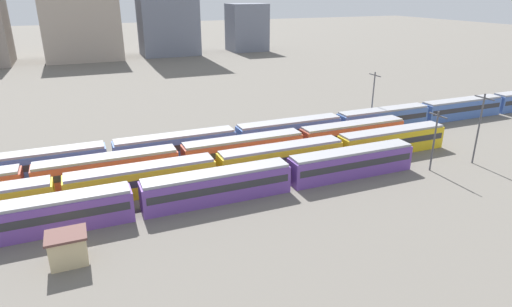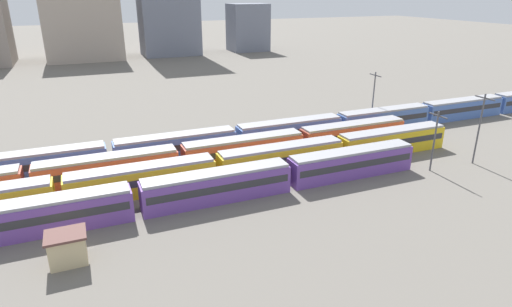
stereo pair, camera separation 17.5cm
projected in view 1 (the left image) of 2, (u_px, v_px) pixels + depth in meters
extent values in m
plane|color=#666059|center=(56.00, 199.00, 52.17)|extent=(600.00, 600.00, 0.00)
cube|color=#6B429E|center=(43.00, 218.00, 44.53)|extent=(18.00, 3.00, 3.40)
cube|color=#2D2D33|center=(42.00, 214.00, 44.39)|extent=(17.20, 3.06, 0.90)
cube|color=#939399|center=(40.00, 201.00, 43.87)|extent=(17.60, 2.70, 0.35)
cube|color=#6B429E|center=(218.00, 187.00, 51.37)|extent=(18.00, 3.00, 3.40)
cube|color=#2D2D33|center=(217.00, 184.00, 51.23)|extent=(17.20, 3.06, 0.90)
cube|color=#939399|center=(217.00, 173.00, 50.71)|extent=(17.60, 2.70, 0.35)
cube|color=#6B429E|center=(351.00, 164.00, 58.21)|extent=(18.00, 3.00, 3.40)
cube|color=#2D2D33|center=(351.00, 161.00, 58.07)|extent=(17.20, 3.06, 0.90)
cube|color=#939399|center=(352.00, 151.00, 57.55)|extent=(17.60, 2.70, 0.35)
cube|color=yellow|center=(143.00, 181.00, 52.98)|extent=(18.00, 3.00, 3.40)
cube|color=#2D2D33|center=(142.00, 178.00, 52.83)|extent=(17.20, 3.06, 0.90)
cube|color=#939399|center=(141.00, 167.00, 52.31)|extent=(17.60, 2.70, 0.35)
cube|color=yellow|center=(281.00, 159.00, 59.82)|extent=(18.00, 3.00, 3.40)
cube|color=#2D2D33|center=(281.00, 157.00, 59.67)|extent=(17.20, 3.06, 0.90)
cube|color=#939399|center=(281.00, 147.00, 59.15)|extent=(17.60, 2.70, 0.35)
cube|color=yellow|center=(391.00, 142.00, 66.65)|extent=(18.00, 3.00, 3.40)
cube|color=#2D2D33|center=(392.00, 139.00, 66.51)|extent=(17.20, 3.06, 0.90)
cube|color=#939399|center=(393.00, 130.00, 65.99)|extent=(17.60, 2.70, 0.35)
cube|color=#BC4C38|center=(108.00, 170.00, 56.16)|extent=(18.00, 3.00, 3.40)
cube|color=#2D2D33|center=(108.00, 167.00, 56.02)|extent=(17.20, 3.06, 0.90)
cube|color=#939399|center=(107.00, 157.00, 55.50)|extent=(17.60, 2.70, 0.35)
cube|color=#BC4C38|center=(244.00, 151.00, 63.00)|extent=(18.00, 3.00, 3.40)
cube|color=#2D2D33|center=(244.00, 148.00, 62.86)|extent=(17.20, 3.06, 0.90)
cube|color=#939399|center=(244.00, 139.00, 62.33)|extent=(17.60, 2.70, 0.35)
cube|color=#BC4C38|center=(352.00, 135.00, 69.84)|extent=(18.00, 3.00, 3.40)
cube|color=#2D2D33|center=(353.00, 132.00, 69.70)|extent=(17.20, 3.06, 0.90)
cube|color=#939399|center=(353.00, 124.00, 69.17)|extent=(17.60, 2.70, 0.35)
cube|color=#4C70BC|center=(36.00, 166.00, 57.47)|extent=(18.00, 3.00, 3.40)
cube|color=#2D2D33|center=(36.00, 163.00, 57.33)|extent=(17.20, 3.06, 0.90)
cube|color=#939399|center=(34.00, 153.00, 56.80)|extent=(17.60, 2.70, 0.35)
cube|color=#4C70BC|center=(176.00, 147.00, 64.31)|extent=(18.00, 3.00, 3.40)
cube|color=#2D2D33|center=(176.00, 145.00, 64.17)|extent=(17.20, 3.06, 0.90)
cube|color=#939399|center=(175.00, 135.00, 63.64)|extent=(17.60, 2.70, 0.35)
cube|color=#4C70BC|center=(289.00, 132.00, 71.15)|extent=(18.00, 3.00, 3.40)
cube|color=#2D2D33|center=(290.00, 130.00, 71.00)|extent=(17.20, 3.06, 0.90)
cube|color=#939399|center=(290.00, 121.00, 70.48)|extent=(17.60, 2.70, 0.35)
cube|color=#4C70BC|center=(383.00, 120.00, 77.99)|extent=(18.00, 3.00, 3.40)
cube|color=#2D2D33|center=(383.00, 117.00, 77.84)|extent=(17.20, 3.06, 0.90)
cube|color=#939399|center=(384.00, 110.00, 77.32)|extent=(17.60, 2.70, 0.35)
cube|color=#4C70BC|center=(461.00, 109.00, 84.83)|extent=(18.00, 3.00, 3.40)
cube|color=#2D2D33|center=(461.00, 107.00, 84.68)|extent=(17.20, 3.06, 0.90)
cube|color=#939399|center=(463.00, 100.00, 84.16)|extent=(17.60, 2.70, 0.35)
cylinder|color=#4C4C51|center=(434.00, 141.00, 59.01)|extent=(0.24, 0.24, 8.55)
cube|color=#47474C|center=(438.00, 116.00, 57.70)|extent=(0.16, 3.20, 0.16)
cylinder|color=#4C4C51|center=(373.00, 99.00, 79.40)|extent=(0.24, 0.24, 9.85)
cube|color=#47474C|center=(375.00, 75.00, 77.86)|extent=(0.16, 3.20, 0.16)
cylinder|color=#4C4C51|center=(478.00, 129.00, 61.23)|extent=(0.24, 0.24, 10.31)
cube|color=#47474C|center=(484.00, 98.00, 59.61)|extent=(0.16, 3.20, 0.16)
cube|color=#C6B284|center=(68.00, 249.00, 39.60)|extent=(3.20, 2.60, 2.80)
cube|color=brown|center=(66.00, 235.00, 39.06)|extent=(3.60, 3.00, 0.24)
cube|color=#A89989|center=(81.00, 22.00, 151.79)|extent=(25.61, 19.43, 25.68)
cube|color=slate|center=(247.00, 27.00, 175.85)|extent=(14.96, 12.30, 18.45)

